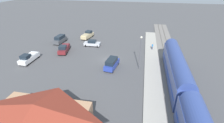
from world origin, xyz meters
name	(u,v)px	position (x,y,z in m)	size (l,w,h in m)	color
ground_plane	(109,60)	(0.00, 0.00, 0.00)	(200.00, 200.00, 0.00)	#4C4C4F
railway_track	(170,65)	(-14.00, 0.00, 0.09)	(4.80, 70.00, 0.30)	slate
platform	(152,63)	(-10.00, 0.00, 0.15)	(3.20, 46.00, 0.30)	#A8A399
passenger_train	(187,102)	(-14.00, 15.59, 2.86)	(2.93, 37.81, 4.98)	#33478C
station_building	(37,120)	(4.00, 22.00, 2.63)	(12.28, 7.93, 5.05)	tan
pedestrian_on_platform	(152,46)	(-10.21, -7.77, 1.28)	(0.36, 0.36, 1.71)	#23284C
pickup_white	(29,58)	(17.89, 4.31, 1.03)	(2.01, 5.42, 2.14)	white
pickup_tan	(88,35)	(9.82, -13.99, 1.03)	(2.83, 5.65, 2.14)	#C6B284
sedan_silver	(92,43)	(6.37, -7.67, 0.88)	(4.54, 2.36, 1.74)	silver
suv_charcoal	(60,39)	(16.46, -8.35, 1.15)	(2.29, 5.02, 2.22)	#47494F
suv_blue	(112,63)	(-1.43, 3.64, 1.15)	(2.70, 5.14, 2.22)	#283D9E
pickup_maroon	(64,49)	(12.33, -2.25, 1.03)	(2.95, 5.67, 2.14)	maroon
light_pole_near_platform	(140,49)	(-7.20, 2.77, 4.60)	(0.44, 0.44, 7.24)	#515156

